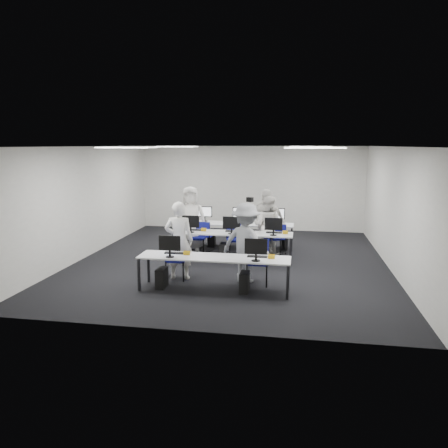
% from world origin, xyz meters
% --- Properties ---
extents(room, '(9.00, 9.02, 3.00)m').
position_xyz_m(room, '(0.00, 0.00, 1.50)').
color(room, black).
rests_on(room, ground).
extents(ceiling_panels, '(5.20, 4.60, 0.02)m').
position_xyz_m(ceiling_panels, '(0.00, 0.00, 2.98)').
color(ceiling_panels, white).
rests_on(ceiling_panels, room).
extents(desk_front, '(3.20, 0.70, 0.73)m').
position_xyz_m(desk_front, '(0.00, -2.40, 0.68)').
color(desk_front, silver).
rests_on(desk_front, ground).
extents(desk_mid, '(3.20, 0.70, 0.73)m').
position_xyz_m(desk_mid, '(0.00, 0.20, 0.68)').
color(desk_mid, silver).
rests_on(desk_mid, ground).
extents(desk_back, '(3.20, 0.70, 0.73)m').
position_xyz_m(desk_back, '(0.00, 1.60, 0.68)').
color(desk_back, silver).
rests_on(desk_back, ground).
extents(equipment_front, '(2.51, 0.41, 1.19)m').
position_xyz_m(equipment_front, '(-0.19, -2.42, 0.36)').
color(equipment_front, '#0B2695').
rests_on(equipment_front, desk_front).
extents(equipment_mid, '(2.91, 0.41, 1.19)m').
position_xyz_m(equipment_mid, '(-0.19, 0.18, 0.36)').
color(equipment_mid, white).
rests_on(equipment_mid, desk_mid).
extents(equipment_back, '(2.91, 0.41, 1.19)m').
position_xyz_m(equipment_back, '(0.19, 1.62, 0.36)').
color(equipment_back, white).
rests_on(equipment_back, desk_back).
extents(chair_0, '(0.48, 0.51, 0.89)m').
position_xyz_m(chair_0, '(-1.01, -1.74, 0.28)').
color(chair_0, navy).
rests_on(chair_0, ground).
extents(chair_1, '(0.48, 0.52, 0.96)m').
position_xyz_m(chair_1, '(0.87, -1.79, 0.30)').
color(chair_1, navy).
rests_on(chair_1, ground).
extents(chair_2, '(0.43, 0.46, 0.82)m').
position_xyz_m(chair_2, '(-1.08, 0.78, 0.26)').
color(chair_2, navy).
rests_on(chair_2, ground).
extents(chair_3, '(0.53, 0.55, 0.84)m').
position_xyz_m(chair_3, '(-0.00, 0.69, 0.26)').
color(chair_3, navy).
rests_on(chair_3, ground).
extents(chair_4, '(0.54, 0.58, 0.95)m').
position_xyz_m(chair_4, '(1.01, 0.83, 0.30)').
color(chair_4, navy).
rests_on(chair_4, ground).
extents(chair_5, '(0.47, 0.50, 0.86)m').
position_xyz_m(chair_5, '(-0.94, 1.10, 0.27)').
color(chair_5, navy).
rests_on(chair_5, ground).
extents(chair_6, '(0.46, 0.50, 0.86)m').
position_xyz_m(chair_6, '(-0.10, 1.13, 0.27)').
color(chair_6, navy).
rests_on(chair_6, ground).
extents(chair_7, '(0.48, 0.51, 0.85)m').
position_xyz_m(chair_7, '(1.18, 1.15, 0.27)').
color(chair_7, navy).
rests_on(chair_7, ground).
extents(handbag, '(0.36, 0.25, 0.28)m').
position_xyz_m(handbag, '(-1.45, 0.20, 0.87)').
color(handbag, olive).
rests_on(handbag, desk_mid).
extents(student_0, '(0.69, 0.49, 1.79)m').
position_xyz_m(student_0, '(-0.94, -1.72, 0.90)').
color(student_0, silver).
rests_on(student_0, ground).
extents(student_1, '(0.93, 0.79, 1.67)m').
position_xyz_m(student_1, '(0.89, 0.85, 0.84)').
color(student_1, silver).
rests_on(student_1, ground).
extents(student_2, '(1.01, 0.76, 1.87)m').
position_xyz_m(student_2, '(-1.34, 0.97, 0.94)').
color(student_2, silver).
rests_on(student_2, ground).
extents(student_3, '(1.13, 0.58, 1.84)m').
position_xyz_m(student_3, '(0.82, 0.90, 0.92)').
color(student_3, silver).
rests_on(student_3, ground).
extents(photographer, '(1.31, 1.02, 1.79)m').
position_xyz_m(photographer, '(0.59, -1.70, 0.89)').
color(photographer, gray).
rests_on(photographer, ground).
extents(dslr_camera, '(0.19, 0.22, 0.10)m').
position_xyz_m(dslr_camera, '(0.65, -1.53, 1.85)').
color(dslr_camera, black).
rests_on(dslr_camera, photographer).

